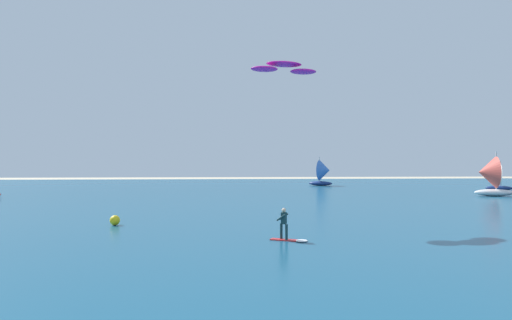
{
  "coord_description": "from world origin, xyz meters",
  "views": [
    {
      "loc": [
        -1.11,
        -2.8,
        4.26
      ],
      "look_at": [
        0.56,
        22.78,
        4.26
      ],
      "focal_mm": 32.23,
      "sensor_mm": 36.0,
      "label": 1
    }
  ],
  "objects_px": {
    "sailboat_far_left": "(324,173)",
    "sailboat_outermost": "(489,176)",
    "kitesurfer": "(287,229)",
    "sailboat_near_shore": "(495,177)",
    "kite": "(284,68)",
    "marker_buoy": "(115,220)"
  },
  "relations": [
    {
      "from": "sailboat_far_left",
      "to": "sailboat_outermost",
      "type": "height_order",
      "value": "sailboat_outermost"
    },
    {
      "from": "kitesurfer",
      "to": "sailboat_outermost",
      "type": "height_order",
      "value": "sailboat_outermost"
    },
    {
      "from": "sailboat_near_shore",
      "to": "sailboat_far_left",
      "type": "relative_size",
      "value": 0.88
    },
    {
      "from": "kitesurfer",
      "to": "kite",
      "type": "bearing_deg",
      "value": 84.2
    },
    {
      "from": "sailboat_outermost",
      "to": "marker_buoy",
      "type": "xyz_separation_m",
      "value": [
        -37.2,
        -21.19,
        -2.02
      ]
    },
    {
      "from": "sailboat_near_shore",
      "to": "marker_buoy",
      "type": "bearing_deg",
      "value": -144.97
    },
    {
      "from": "kitesurfer",
      "to": "marker_buoy",
      "type": "relative_size",
      "value": 3.14
    },
    {
      "from": "kite",
      "to": "marker_buoy",
      "type": "height_order",
      "value": "kite"
    },
    {
      "from": "sailboat_outermost",
      "to": "marker_buoy",
      "type": "distance_m",
      "value": 42.86
    },
    {
      "from": "sailboat_far_left",
      "to": "marker_buoy",
      "type": "xyz_separation_m",
      "value": [
        -22.76,
        -43.25,
        -1.8
      ]
    },
    {
      "from": "kite",
      "to": "kitesurfer",
      "type": "bearing_deg",
      "value": -95.8
    },
    {
      "from": "sailboat_far_left",
      "to": "marker_buoy",
      "type": "distance_m",
      "value": 48.91
    },
    {
      "from": "sailboat_near_shore",
      "to": "sailboat_far_left",
      "type": "xyz_separation_m",
      "value": [
        -20.99,
        12.58,
        0.26
      ]
    },
    {
      "from": "sailboat_near_shore",
      "to": "sailboat_outermost",
      "type": "distance_m",
      "value": 11.53
    },
    {
      "from": "kitesurfer",
      "to": "kite",
      "type": "height_order",
      "value": "kite"
    },
    {
      "from": "sailboat_far_left",
      "to": "sailboat_outermost",
      "type": "distance_m",
      "value": 26.37
    },
    {
      "from": "kite",
      "to": "sailboat_outermost",
      "type": "relative_size",
      "value": 0.95
    },
    {
      "from": "sailboat_outermost",
      "to": "kite",
      "type": "bearing_deg",
      "value": -142.1
    },
    {
      "from": "kite",
      "to": "marker_buoy",
      "type": "xyz_separation_m",
      "value": [
        -10.92,
        -0.73,
        -9.99
      ]
    },
    {
      "from": "kitesurfer",
      "to": "sailboat_outermost",
      "type": "xyz_separation_m",
      "value": [
        26.98,
        27.37,
        1.74
      ]
    },
    {
      "from": "kitesurfer",
      "to": "sailboat_outermost",
      "type": "bearing_deg",
      "value": 45.41
    },
    {
      "from": "kitesurfer",
      "to": "sailboat_near_shore",
      "type": "relative_size",
      "value": 0.49
    }
  ]
}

